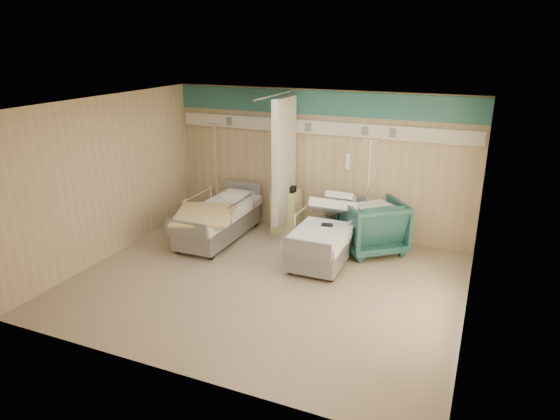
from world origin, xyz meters
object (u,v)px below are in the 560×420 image
object	(u,v)px
bed_left	(218,224)
iv_stand_left	(218,203)
visitor_armchair	(372,226)
bedside_cabinet	(287,211)
iv_stand_right	(366,226)
bed_right	(327,241)

from	to	relation	value
bed_left	iv_stand_left	distance (m)	0.95
iv_stand_left	bed_left	bearing A→B (deg)	-59.54
visitor_armchair	bedside_cabinet	bearing A→B (deg)	-47.41
bedside_cabinet	iv_stand_right	size ratio (longest dim) A/B	0.42
bed_left	iv_stand_left	bearing A→B (deg)	120.46
iv_stand_right	bed_left	bearing A→B (deg)	-164.75
bed_left	bedside_cabinet	bearing A→B (deg)	40.60
iv_stand_left	iv_stand_right	bearing A→B (deg)	-1.44
iv_stand_right	iv_stand_left	size ratio (longest dim) A/B	0.97
bed_right	bed_left	distance (m)	2.20
iv_stand_right	iv_stand_left	distance (m)	3.18
bed_right	bedside_cabinet	size ratio (longest dim) A/B	2.54
bed_right	visitor_armchair	world-z (taller)	visitor_armchair
bed_right	iv_stand_right	bearing A→B (deg)	55.82
bed_left	bedside_cabinet	size ratio (longest dim) A/B	2.54
bedside_cabinet	iv_stand_left	bearing A→B (deg)	-176.86
bed_left	visitor_armchair	size ratio (longest dim) A/B	2.02
bedside_cabinet	iv_stand_right	distance (m)	1.66
visitor_armchair	iv_stand_left	size ratio (longest dim) A/B	0.51
bed_right	iv_stand_right	distance (m)	0.90
bedside_cabinet	visitor_armchair	xyz separation A→B (m)	(1.80, -0.30, 0.06)
iv_stand_left	visitor_armchair	bearing A→B (deg)	-3.71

